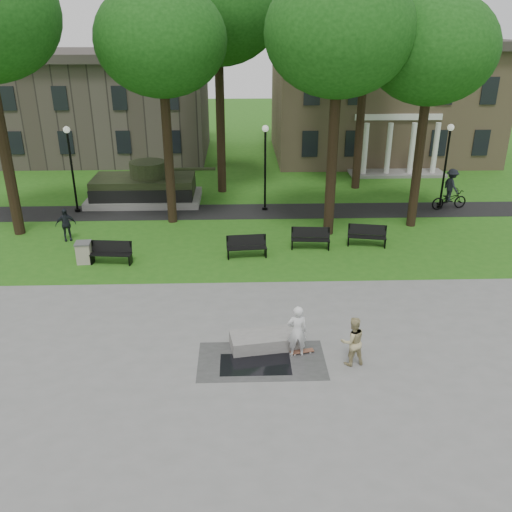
{
  "coord_description": "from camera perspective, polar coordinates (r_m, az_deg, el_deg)",
  "views": [
    {
      "loc": [
        -0.95,
        -16.81,
        9.83
      ],
      "look_at": [
        -0.32,
        2.53,
        1.4
      ],
      "focal_mm": 38.0,
      "sensor_mm": 36.0,
      "label": 1
    }
  ],
  "objects": [
    {
      "name": "park_bench_1",
      "position": [
        24.37,
        -0.98,
        1.08
      ],
      "size": [
        1.83,
        0.69,
        1.0
      ],
      "rotation": [
        0.0,
        0.0,
        0.09
      ],
      "color": "black",
      "rests_on": "ground"
    },
    {
      "name": "skateboard",
      "position": [
        17.72,
        4.85,
        -10.04
      ],
      "size": [
        0.8,
        0.36,
        0.07
      ],
      "primitive_type": "cube",
      "rotation": [
        0.0,
        0.0,
        0.21
      ],
      "color": "brown",
      "rests_on": "plaza"
    },
    {
      "name": "park_bench_2",
      "position": [
        25.41,
        5.73,
        1.93
      ],
      "size": [
        1.83,
        0.67,
        1.0
      ],
      "rotation": [
        0.0,
        0.0,
        -0.08
      ],
      "color": "black",
      "rests_on": "ground"
    },
    {
      "name": "tree_5",
      "position": [
        34.13,
        11.67,
        22.83
      ],
      "size": [
        6.4,
        6.4,
        12.44
      ],
      "color": "black",
      "rests_on": "ground"
    },
    {
      "name": "skateboarder",
      "position": [
        17.15,
        4.34,
        -7.9
      ],
      "size": [
        0.67,
        0.47,
        1.76
      ],
      "primitive_type": "imported",
      "rotation": [
        0.0,
        0.0,
        3.22
      ],
      "color": "silver",
      "rests_on": "plaza"
    },
    {
      "name": "tree_3",
      "position": [
        27.82,
        18.02,
        19.95
      ],
      "size": [
        6.0,
        6.0,
        11.19
      ],
      "color": "black",
      "rests_on": "ground"
    },
    {
      "name": "tree_2",
      "position": [
        25.7,
        8.75,
        22.15
      ],
      "size": [
        6.6,
        6.6,
        12.16
      ],
      "color": "black",
      "rests_on": "ground"
    },
    {
      "name": "puddle",
      "position": [
        17.15,
        -0.05,
        -11.34
      ],
      "size": [
        2.2,
        1.2,
        0.0
      ],
      "primitive_type": "cube",
      "color": "black",
      "rests_on": "plaza"
    },
    {
      "name": "tree_1",
      "position": [
        27.55,
        -9.96,
        21.4
      ],
      "size": [
        6.2,
        6.2,
        11.63
      ],
      "color": "black",
      "rests_on": "ground"
    },
    {
      "name": "tank_monument",
      "position": [
        32.56,
        -11.62,
        7.06
      ],
      "size": [
        7.45,
        3.4,
        2.4
      ],
      "color": "gray",
      "rests_on": "ground"
    },
    {
      "name": "park_bench_0",
      "position": [
        24.55,
        -15.01,
        0.42
      ],
      "size": [
        1.84,
        0.7,
        1.0
      ],
      "rotation": [
        0.0,
        0.0,
        -0.1
      ],
      "color": "black",
      "rests_on": "ground"
    },
    {
      "name": "pedestrian_walker",
      "position": [
        27.67,
        -19.39,
        3.14
      ],
      "size": [
        1.03,
        0.7,
        1.62
      ],
      "primitive_type": "imported",
      "rotation": [
        0.0,
        0.0,
        0.35
      ],
      "color": "black",
      "rests_on": "ground"
    },
    {
      "name": "park_bench_3",
      "position": [
        26.14,
        11.57,
        2.19
      ],
      "size": [
        1.85,
        0.85,
        1.0
      ],
      "rotation": [
        0.0,
        0.0,
        -0.19
      ],
      "color": "black",
      "rests_on": "ground"
    },
    {
      "name": "building_left",
      "position": [
        44.89,
        -15.3,
        14.77
      ],
      "size": [
        15.0,
        10.0,
        7.2
      ],
      "primitive_type": "cube",
      "color": "#4C443D",
      "rests_on": "ground"
    },
    {
      "name": "concrete_block",
      "position": [
        17.88,
        0.91,
        -8.87
      ],
      "size": [
        2.33,
        1.32,
        0.45
      ],
      "primitive_type": "cube",
      "rotation": [
        0.0,
        0.0,
        0.15
      ],
      "color": "gray",
      "rests_on": "plaza"
    },
    {
      "name": "trash_bin",
      "position": [
        24.94,
        -17.66,
        0.37
      ],
      "size": [
        0.7,
        0.7,
        0.96
      ],
      "rotation": [
        0.0,
        0.0,
        0.07
      ],
      "color": "#AA9D8C",
      "rests_on": "ground"
    },
    {
      "name": "lamp_right",
      "position": [
        32.06,
        19.39,
        9.55
      ],
      "size": [
        0.36,
        0.36,
        4.73
      ],
      "color": "black",
      "rests_on": "ground"
    },
    {
      "name": "plaza",
      "position": [
        15.39,
        2.19,
        -16.13
      ],
      "size": [
        22.0,
        16.0,
        0.02
      ],
      "primitive_type": "cube",
      "color": "gray",
      "rests_on": "ground"
    },
    {
      "name": "lamp_left",
      "position": [
        31.28,
        -18.89,
        9.29
      ],
      "size": [
        0.36,
        0.36,
        4.73
      ],
      "color": "black",
      "rests_on": "ground"
    },
    {
      "name": "building_right",
      "position": [
        44.52,
        12.89,
        15.9
      ],
      "size": [
        17.0,
        12.0,
        8.6
      ],
      "color": "#9E8460",
      "rests_on": "ground"
    },
    {
      "name": "friend_watching",
      "position": [
        17.02,
        10.12,
        -8.82
      ],
      "size": [
        0.89,
        0.76,
        1.61
      ],
      "primitive_type": "imported",
      "rotation": [
        0.0,
        0.0,
        3.34
      ],
      "color": "tan",
      "rests_on": "plaza"
    },
    {
      "name": "lamp_mid",
      "position": [
        29.98,
        0.97,
        9.96
      ],
      "size": [
        0.36,
        0.36,
        4.73
      ],
      "color": "black",
      "rests_on": "ground"
    },
    {
      "name": "cyclist",
      "position": [
        32.51,
        19.76,
        6.28
      ],
      "size": [
        2.23,
        1.32,
        2.31
      ],
      "rotation": [
        0.0,
        0.0,
        1.78
      ],
      "color": "black",
      "rests_on": "ground"
    },
    {
      "name": "tree_4",
      "position": [
        32.83,
        -4.06,
        24.47
      ],
      "size": [
        7.2,
        7.2,
        13.5
      ],
      "color": "black",
      "rests_on": "ground"
    },
    {
      "name": "ground",
      "position": [
        19.5,
        1.19,
        -6.74
      ],
      "size": [
        120.0,
        120.0,
        0.0
      ],
      "primitive_type": "plane",
      "color": "#235B15",
      "rests_on": "ground"
    },
    {
      "name": "footpath",
      "position": [
        30.45,
        0.02,
        4.72
      ],
      "size": [
        44.0,
        2.6,
        0.01
      ],
      "primitive_type": "cube",
      "color": "black",
      "rests_on": "ground"
    }
  ]
}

